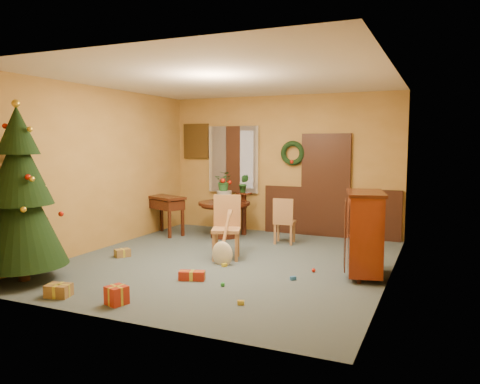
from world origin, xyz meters
The scene contains 21 objects.
room_envelope centered at (0.21, 2.70, 1.12)m, with size 5.50×5.50×5.50m.
dining_table centered at (-0.90, 1.78, 0.51)m, with size 1.05×1.05×0.72m.
urn centered at (-0.90, 1.78, 0.83)m, with size 0.31×0.31×0.23m, color slate.
centerpiece_plant centered at (-0.90, 1.78, 1.14)m, with size 0.35×0.31×0.39m, color #1E4C23.
chair_near centered at (-0.12, 0.24, 0.56)m, with size 0.58×0.58×1.04m.
chair_far centered at (0.42, 1.64, 0.47)m, with size 0.42×0.42×0.88m.
guitar centered at (0.01, -0.19, 0.42)m, with size 0.36×0.17×0.84m, color beige, non-canonical shape.
plant_stand centered at (-0.64, 2.17, 0.55)m, with size 0.34×0.34×0.89m.
stand_plant centered at (-0.64, 2.17, 1.08)m, with size 0.21×0.17×0.37m, color #19471E.
christmas_tree centered at (-2.15, -2.07, 1.18)m, with size 1.21×1.21×2.49m.
writing_desk centered at (-2.15, 1.54, 0.61)m, with size 1.01×0.77×0.81m.
sideboard centered at (2.15, 0.05, 0.66)m, with size 0.70×1.04×1.22m.
gift_a centered at (-1.19, -2.40, 0.08)m, with size 0.33×0.27×0.16m.
gift_b centered at (-0.35, -2.33, 0.11)m, with size 0.27×0.27×0.22m.
gift_c centered at (-1.76, -0.41, 0.07)m, with size 0.27×0.30×0.13m.
gift_d centered at (-0.02, -1.11, 0.06)m, with size 0.39×0.25×0.13m.
toy_a centered at (1.28, -0.54, 0.03)m, with size 0.08×0.05×0.05m, color #2660A8.
toy_b centered at (0.51, -1.21, 0.03)m, with size 0.06×0.06×0.06m, color green.
toy_c centered at (0.09, -0.29, 0.03)m, with size 0.08×0.05×0.05m, color gold.
toy_d centered at (1.44, -0.04, 0.03)m, with size 0.06×0.06×0.06m, color red.
toy_e centered at (1.01, -1.76, 0.03)m, with size 0.08×0.05×0.05m, color gold.
Camera 1 is at (3.16, -6.68, 1.91)m, focal length 35.00 mm.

